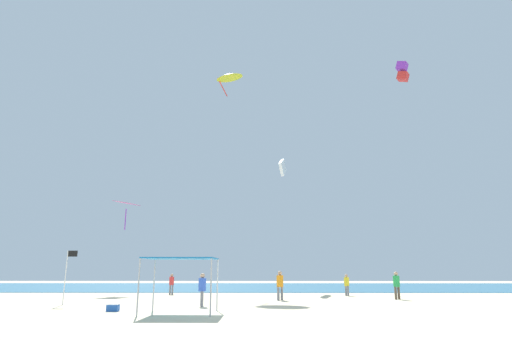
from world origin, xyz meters
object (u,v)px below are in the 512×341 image
at_px(canopy_tent, 181,261).
at_px(kite_delta_yellow, 229,76).
at_px(cooler_box, 113,308).
at_px(banner_flag, 67,271).
at_px(person_near_tent, 202,287).
at_px(person_rightmost, 280,283).
at_px(person_central, 172,282).
at_px(person_far_shore, 396,283).
at_px(kite_box_purple, 402,72).
at_px(kite_diamond_pink, 126,205).
at_px(kite_parafoil_white, 283,168).
at_px(person_leftmost, 347,283).

relative_size(canopy_tent, kite_delta_yellow, 0.79).
bearing_deg(cooler_box, banner_flag, 138.36).
xyz_separation_m(person_near_tent, banner_flag, (-8.08, 0.76, 0.85)).
bearing_deg(cooler_box, person_rightmost, 41.89).
bearing_deg(person_central, canopy_tent, 139.82).
relative_size(person_near_tent, kite_delta_yellow, 0.43).
bearing_deg(canopy_tent, person_far_shore, 35.83).
bearing_deg(kite_box_purple, kite_diamond_pink, -59.31).
bearing_deg(kite_box_purple, person_far_shore, 1.43).
distance_m(person_far_shore, kite_parafoil_white, 19.09).
bearing_deg(kite_delta_yellow, canopy_tent, -42.36).
xyz_separation_m(cooler_box, kite_delta_yellow, (3.74, 21.22, 22.83)).
relative_size(kite_diamond_pink, kite_box_purple, 1.32).
xyz_separation_m(cooler_box, kite_parafoil_white, (9.58, 22.02, 12.46)).
bearing_deg(person_rightmost, person_leftmost, 178.88).
bearing_deg(person_leftmost, kite_delta_yellow, -153.14).
height_order(person_central, kite_diamond_pink, kite_diamond_pink).
distance_m(person_leftmost, kite_box_purple, 20.20).
bearing_deg(canopy_tent, person_rightmost, 59.48).
bearing_deg(kite_delta_yellow, cooler_box, -51.64).
relative_size(person_far_shore, kite_box_purple, 0.93).
bearing_deg(canopy_tent, kite_delta_yellow, 89.27).
height_order(canopy_tent, person_near_tent, canopy_tent).
relative_size(canopy_tent, kite_diamond_pink, 1.25).
height_order(person_rightmost, kite_diamond_pink, kite_diamond_pink).
height_order(banner_flag, kite_parafoil_white, kite_parafoil_white).
bearing_deg(person_near_tent, kite_diamond_pink, -156.84).
bearing_deg(banner_flag, person_rightmost, 17.43).
bearing_deg(kite_diamond_pink, person_far_shore, 91.87).
relative_size(kite_diamond_pink, kite_delta_yellow, 0.63).
bearing_deg(kite_delta_yellow, kite_box_purple, 26.30).
relative_size(person_far_shore, kite_parafoil_white, 0.39).
height_order(person_central, kite_box_purple, kite_box_purple).
relative_size(banner_flag, kite_parafoil_white, 0.65).
distance_m(canopy_tent, kite_box_purple, 28.89).
bearing_deg(kite_diamond_pink, kite_box_purple, 107.35).
distance_m(person_central, kite_box_purple, 28.07).
relative_size(person_central, banner_flag, 0.54).
height_order(kite_diamond_pink, kite_box_purple, kite_box_purple).
xyz_separation_m(person_rightmost, kite_box_purple, (11.96, 6.78, 18.85)).
bearing_deg(person_near_tent, person_far_shore, 103.07).
height_order(canopy_tent, person_rightmost, canopy_tent).
height_order(person_rightmost, kite_box_purple, kite_box_purple).
distance_m(person_leftmost, person_rightmost, 7.22).
bearing_deg(kite_box_purple, person_leftmost, -38.23).
bearing_deg(person_leftmost, canopy_tent, -60.44).
height_order(person_leftmost, kite_parafoil_white, kite_parafoil_white).
height_order(canopy_tent, kite_delta_yellow, kite_delta_yellow).
bearing_deg(person_leftmost, kite_parafoil_white, -177.93).
height_order(person_central, kite_parafoil_white, kite_parafoil_white).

